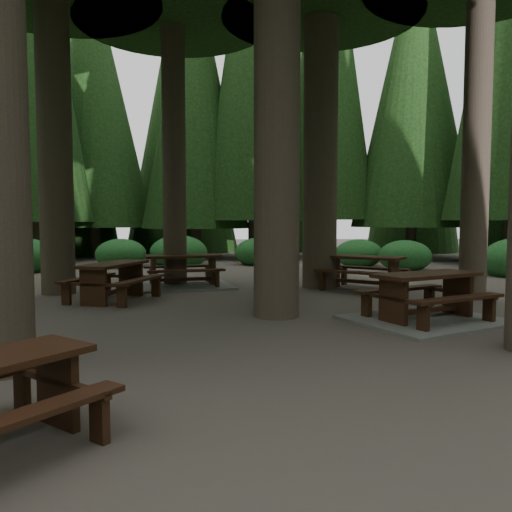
{
  "coord_description": "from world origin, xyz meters",
  "views": [
    {
      "loc": [
        -0.21,
        -8.94,
        1.77
      ],
      "look_at": [
        0.45,
        0.6,
        1.1
      ],
      "focal_mm": 35.0,
      "sensor_mm": 36.0,
      "label": 1
    }
  ],
  "objects": [
    {
      "name": "picnic_table_c",
      "position": [
        -1.25,
        4.55,
        0.3
      ],
      "size": [
        2.93,
        2.59,
        0.86
      ],
      "rotation": [
        0.0,
        0.0,
        0.22
      ],
      "color": "gray",
      "rests_on": "ground"
    },
    {
      "name": "picnic_table_b",
      "position": [
        -2.62,
        2.27,
        0.56
      ],
      "size": [
        2.12,
        2.35,
        0.85
      ],
      "rotation": [
        0.0,
        0.0,
        1.25
      ],
      "color": "#331F0F",
      "rests_on": "ground"
    },
    {
      "name": "shrub_ring",
      "position": [
        0.7,
        0.75,
        0.4
      ],
      "size": [
        23.86,
        24.64,
        1.49
      ],
      "color": "#1D5622",
      "rests_on": "ground"
    },
    {
      "name": "picnic_table_a",
      "position": [
        3.39,
        -0.46,
        0.3
      ],
      "size": [
        3.18,
        2.96,
        0.86
      ],
      "rotation": [
        0.0,
        0.0,
        0.43
      ],
      "color": "gray",
      "rests_on": "ground"
    },
    {
      "name": "picnic_table_d",
      "position": [
        3.43,
        3.65,
        0.58
      ],
      "size": [
        2.59,
        2.51,
        0.87
      ],
      "rotation": [
        0.0,
        0.0,
        -0.65
      ],
      "color": "#331F0F",
      "rests_on": "ground"
    },
    {
      "name": "ground",
      "position": [
        0.0,
        0.0,
        0.0
      ],
      "size": [
        80.0,
        80.0,
        0.0
      ],
      "primitive_type": "plane",
      "color": "#544B44",
      "rests_on": "ground"
    }
  ]
}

